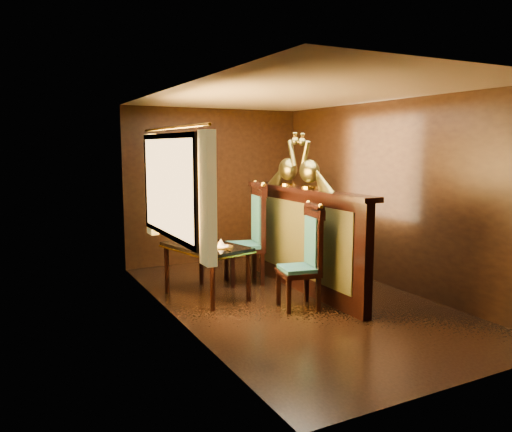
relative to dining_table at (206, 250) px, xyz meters
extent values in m
plane|color=black|center=(0.91, -0.65, -0.60)|extent=(5.00, 5.00, 0.00)
cube|color=black|center=(0.91, 1.85, 0.65)|extent=(3.00, 0.04, 2.50)
cube|color=black|center=(0.91, -3.15, 0.65)|extent=(3.00, 0.04, 2.50)
cube|color=black|center=(-0.59, -0.65, 0.65)|extent=(0.04, 5.00, 2.50)
cube|color=black|center=(2.41, -0.65, 0.65)|extent=(0.04, 5.00, 2.50)
cube|color=beige|center=(0.91, -0.65, 1.90)|extent=(3.00, 5.00, 0.04)
cube|color=#FFC672|center=(-0.59, -0.35, 0.85)|extent=(0.01, 1.70, 1.05)
cube|color=yellow|center=(-0.49, -1.32, 0.80)|extent=(0.10, 0.22, 1.30)
cube|color=yellow|center=(-0.49, 0.62, 0.80)|extent=(0.10, 0.22, 1.30)
cylinder|color=gold|center=(-0.51, -0.35, 1.49)|extent=(0.03, 2.20, 0.03)
cube|color=black|center=(1.23, -0.35, 0.05)|extent=(0.12, 2.60, 1.30)
cube|color=#333518|center=(1.17, -0.35, 0.10)|extent=(0.02, 2.20, 0.95)
cube|color=black|center=(1.23, -0.35, 0.73)|extent=(0.26, 2.70, 0.06)
cube|color=black|center=(0.00, 0.00, 0.05)|extent=(0.92, 1.24, 0.04)
cube|color=gold|center=(0.00, 0.00, 0.02)|extent=(0.95, 1.27, 0.02)
cylinder|color=black|center=(-0.14, -0.55, -0.30)|extent=(0.06, 0.06, 0.61)
cylinder|color=black|center=(0.39, -0.42, -0.30)|extent=(0.06, 0.06, 0.61)
cylinder|color=black|center=(-0.38, 0.41, -0.30)|extent=(0.06, 0.06, 0.61)
cylinder|color=black|center=(0.15, 0.55, -0.30)|extent=(0.06, 0.06, 0.61)
cylinder|color=gold|center=(0.11, -0.22, 0.07)|extent=(0.30, 0.30, 0.01)
cone|color=white|center=(0.11, -0.22, 0.13)|extent=(0.11, 0.11, 0.10)
cylinder|color=gold|center=(-0.01, 0.23, 0.07)|extent=(0.30, 0.30, 0.01)
cone|color=white|center=(-0.01, 0.23, 0.13)|extent=(0.11, 0.11, 0.10)
cylinder|color=silver|center=(-0.22, -0.08, 0.10)|extent=(0.03, 0.03, 0.06)
cylinder|color=silver|center=(-0.22, -0.04, 0.10)|extent=(0.03, 0.03, 0.06)
cube|color=black|center=(0.80, -0.90, -0.18)|extent=(0.52, 0.52, 0.06)
cube|color=navy|center=(0.80, -0.90, -0.13)|extent=(0.47, 0.47, 0.05)
cube|color=navy|center=(0.99, -0.93, 0.19)|extent=(0.10, 0.35, 0.57)
cube|color=black|center=(0.59, -1.04, -0.40)|extent=(0.05, 0.05, 0.39)
cube|color=black|center=(0.95, -1.11, -0.40)|extent=(0.05, 0.05, 0.39)
cube|color=black|center=(0.66, -0.68, -0.40)|extent=(0.05, 0.05, 0.39)
cube|color=black|center=(1.02, -0.75, -0.40)|extent=(0.05, 0.05, 0.39)
sphere|color=gold|center=(0.96, -1.11, 0.62)|extent=(0.07, 0.07, 0.07)
sphere|color=gold|center=(1.03, -0.76, 0.62)|extent=(0.07, 0.07, 0.07)
cube|color=black|center=(0.71, 0.37, -0.12)|extent=(0.59, 0.59, 0.07)
cube|color=navy|center=(0.71, 0.37, -0.07)|extent=(0.53, 0.53, 0.05)
cube|color=navy|center=(0.92, 0.32, 0.30)|extent=(0.12, 0.39, 0.64)
cube|color=black|center=(0.47, 0.21, -0.38)|extent=(0.05, 0.05, 0.45)
cube|color=black|center=(0.87, 0.12, -0.38)|extent=(0.05, 0.05, 0.45)
cube|color=black|center=(0.55, 0.61, -0.38)|extent=(0.05, 0.05, 0.45)
cube|color=black|center=(0.96, 0.53, -0.38)|extent=(0.05, 0.05, 0.45)
sphere|color=gold|center=(0.88, 0.12, 0.78)|extent=(0.08, 0.08, 0.08)
sphere|color=gold|center=(0.97, 0.52, 0.78)|extent=(0.08, 0.08, 0.08)
camera|label=1|loc=(-2.27, -5.74, 1.30)|focal=35.00mm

